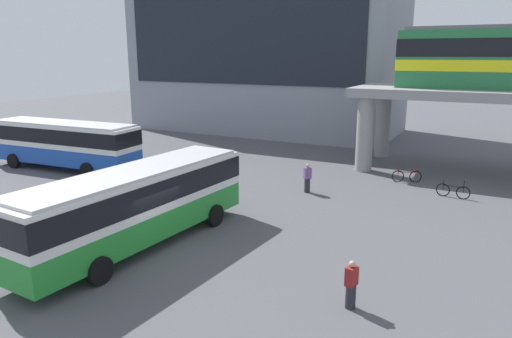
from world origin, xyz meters
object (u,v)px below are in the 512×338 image
Objects in this scene: bus_main at (137,200)px; bus_secondary at (64,140)px; bicycle_black at (453,191)px; pedestrian_walking_across at (307,179)px; bicycle_red at (407,176)px; station_building at (267,38)px; pedestrian_by_bike_rack at (351,286)px.

bus_main is 1.00× the size of bus_secondary.
bicycle_black is 1.07× the size of pedestrian_walking_across.
bicycle_black and bicycle_red have the same top height.
station_building is 36.75m from pedestrian_by_bike_rack.
bicycle_red is 1.08× the size of pedestrian_by_bike_rack.
bus_secondary is at bearing 149.40° from bus_main.
pedestrian_walking_across reaches higher than bicycle_red.
station_building is at bearing 139.48° from bicycle_black.
bicycle_red is at bearing 94.45° from pedestrian_by_bike_rack.
bus_secondary is 24.67m from bicycle_black.
station_building is 23.70m from bus_secondary.
bus_secondary is 24.08m from pedestrian_by_bike_rack.
station_building is at bearing 106.90° from bus_main.
station_building reaches higher than bicycle_black.
bicycle_black is at bearing 12.32° from bus_secondary.
pedestrian_by_bike_rack is (5.83, -11.07, -0.05)m from pedestrian_walking_across.
bus_main is 15.58m from bus_secondary.
bicycle_red is at bearing -41.12° from station_building.
bus_main is 9.16m from pedestrian_by_bike_rack.
bus_main reaches higher than bicycle_black.
bus_main is 6.26× the size of bicycle_black.
pedestrian_by_bike_rack is (1.24, -16.00, 0.37)m from bicycle_red.
station_building is 24.75m from pedestrian_walking_across.
pedestrian_by_bike_rack is at bearing -62.24° from pedestrian_walking_across.
bus_secondary is 7.13× the size of pedestrian_by_bike_rack.
bicycle_black is (10.65, 13.19, -1.63)m from bus_main.
bus_main is 6.73× the size of pedestrian_walking_across.
bicycle_red is (16.94, -14.79, -8.85)m from station_building.
station_building is 16.60× the size of pedestrian_by_bike_rack.
pedestrian_by_bike_rack is (-1.60, -13.88, 0.37)m from bicycle_black.
pedestrian_by_bike_rack is at bearing -59.43° from station_building.
station_building is 24.17m from bicycle_red.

